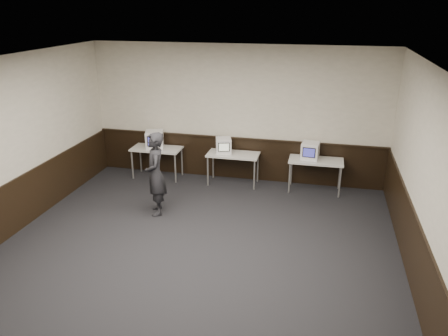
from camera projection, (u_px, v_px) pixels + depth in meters
The scene contains 14 objects.
floor at pixel (187, 266), 7.15m from camera, with size 8.00×8.00×0.00m, color black.
ceiling at pixel (181, 68), 6.02m from camera, with size 8.00×8.00×0.00m, color white.
back_wall at pixel (237, 114), 10.23m from camera, with size 7.00×7.00×0.00m, color beige.
right_wall at pixel (433, 197), 5.84m from camera, with size 8.00×8.00×0.00m, color beige.
wainscot_back at pixel (236, 158), 10.60m from camera, with size 6.98×0.04×1.00m, color black.
wainscot_right at pixel (419, 267), 6.24m from camera, with size 0.04×7.98×1.00m, color black.
wainscot_rail at pixel (236, 138), 10.40m from camera, with size 6.98×0.06×0.04m, color black.
desk_left at pixel (157, 151), 10.59m from camera, with size 1.20×0.60×0.75m.
desk_center at pixel (233, 157), 10.19m from camera, with size 1.20×0.60×0.75m.
desk_right at pixel (316, 163), 9.79m from camera, with size 1.20×0.60×0.75m.
emac_left at pixel (155, 139), 10.51m from camera, with size 0.53×0.54×0.42m.
emac_center at pixel (224, 146), 10.16m from camera, with size 0.44×0.45×0.35m.
emac_right at pixel (310, 151), 9.77m from camera, with size 0.42×0.44×0.38m.
person at pixel (156, 174), 8.68m from camera, with size 0.62×0.41×1.70m, color black.
Camera 1 is at (1.97, -5.82, 4.03)m, focal length 35.00 mm.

